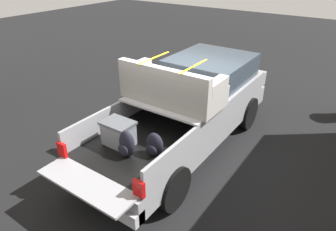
% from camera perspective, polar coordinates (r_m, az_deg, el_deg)
% --- Properties ---
extents(ground_plane, '(40.00, 40.00, 0.00)m').
position_cam_1_polar(ground_plane, '(7.30, 2.70, -5.81)').
color(ground_plane, black).
extents(pickup_truck, '(6.05, 2.08, 2.23)m').
position_cam_1_polar(pickup_truck, '(7.09, 4.47, 2.22)').
color(pickup_truck, gray).
rests_on(pickup_truck, ground_plane).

